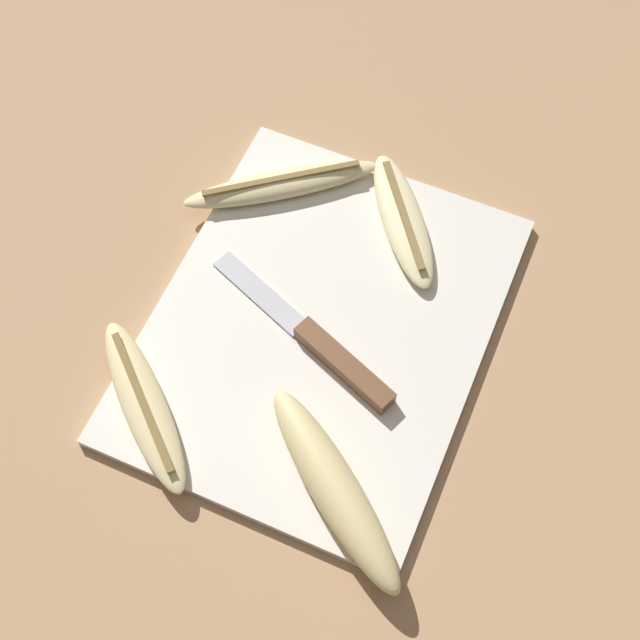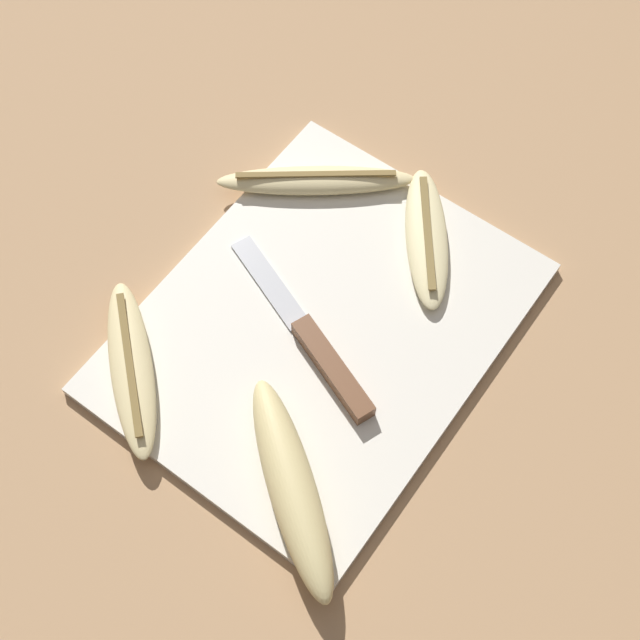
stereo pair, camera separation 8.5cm
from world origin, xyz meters
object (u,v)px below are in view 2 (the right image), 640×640
object	(u,v)px
knife	(322,355)
banana_spotted_left	(292,486)
banana_mellow_near	(131,367)
banana_soft_right	(427,237)
banana_ripe_center	(316,180)

from	to	relation	value
knife	banana_spotted_left	bearing A→B (deg)	-134.18
banana_mellow_near	knife	bearing A→B (deg)	-49.37
banana_spotted_left	banana_soft_right	bearing A→B (deg)	9.20
banana_mellow_near	banana_spotted_left	size ratio (longest dim) A/B	0.87
banana_soft_right	banana_spotted_left	xyz separation A→B (m)	(-0.29, -0.05, 0.01)
banana_ripe_center	banana_soft_right	bearing A→B (deg)	-85.85
banana_soft_right	banana_ripe_center	bearing A→B (deg)	94.15
knife	banana_mellow_near	size ratio (longest dim) A/B	1.34
knife	banana_mellow_near	xyz separation A→B (m)	(-0.12, 0.14, 0.00)
banana_spotted_left	banana_ripe_center	xyz separation A→B (m)	(0.28, 0.18, -0.01)
banana_soft_right	banana_spotted_left	size ratio (longest dim) A/B	0.83
banana_mellow_near	banana_soft_right	size ratio (longest dim) A/B	1.04
knife	banana_soft_right	xyz separation A→B (m)	(0.17, -0.01, 0.00)
banana_soft_right	banana_ripe_center	xyz separation A→B (m)	(-0.01, 0.13, 0.00)
banana_soft_right	banana_spotted_left	world-z (taller)	banana_spotted_left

